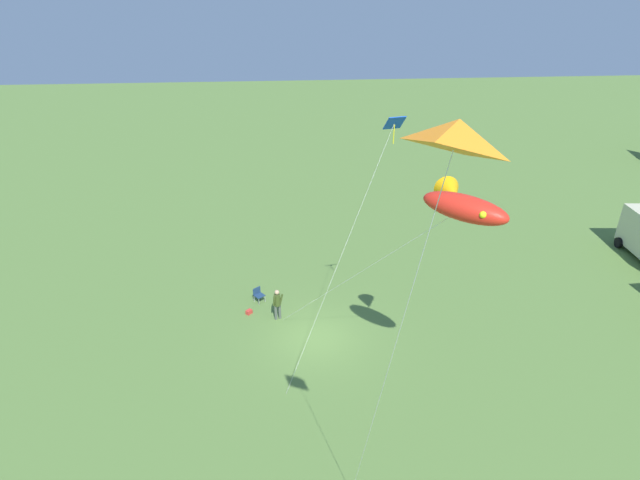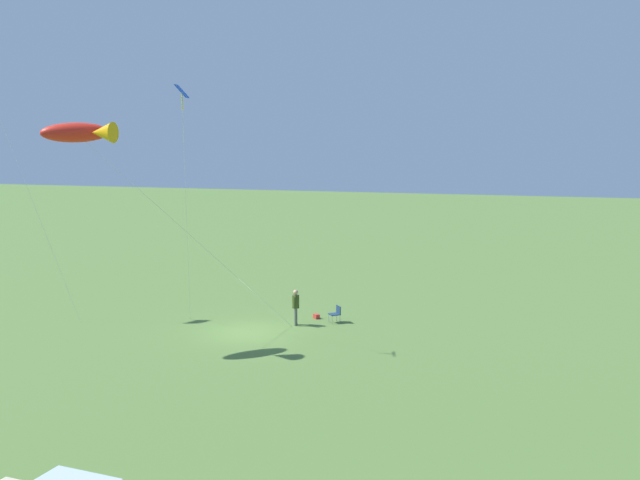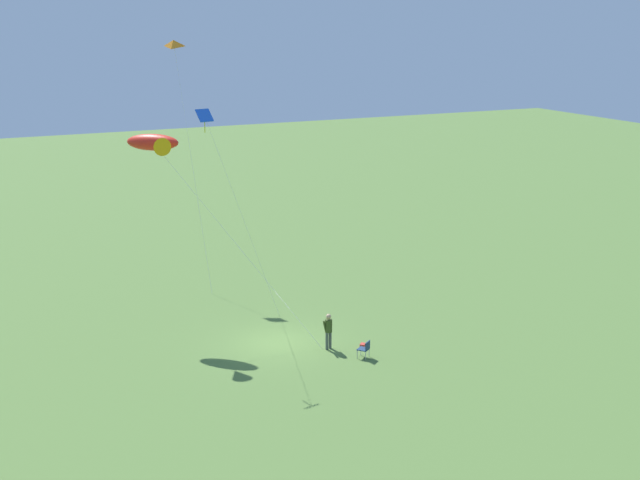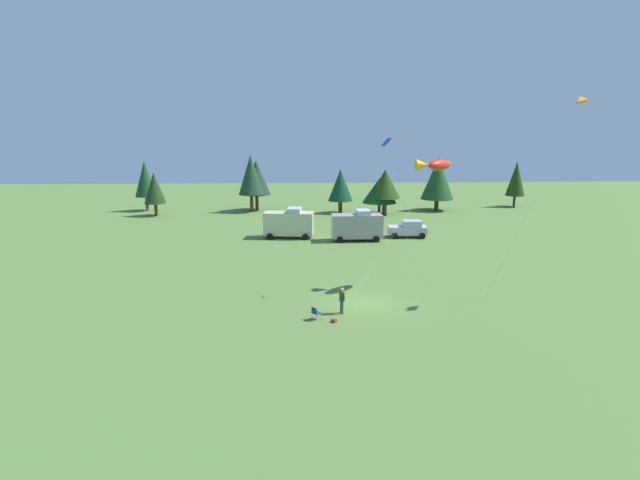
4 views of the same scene
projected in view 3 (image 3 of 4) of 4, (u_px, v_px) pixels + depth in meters
name	position (u px, v px, depth m)	size (l,w,h in m)	color
ground_plane	(278.00, 343.00, 42.89)	(160.00, 160.00, 0.00)	#547536
person_kite_flyer	(329.00, 329.00, 41.86)	(0.44, 0.59, 1.74)	#4C554B
folding_chair	(365.00, 348.00, 40.89)	(0.67, 0.67, 0.82)	navy
backpack_on_grass	(363.00, 346.00, 42.18)	(0.32, 0.22, 0.22)	red
kite_large_fish	(154.00, 143.00, 43.74)	(8.91, 7.09, 9.64)	red
kite_delta_orange	(174.00, 44.00, 51.43)	(6.00, 1.25, 13.97)	orange
kite_diamond_blue	(209.00, 127.00, 40.76)	(2.36, 4.83, 11.17)	blue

